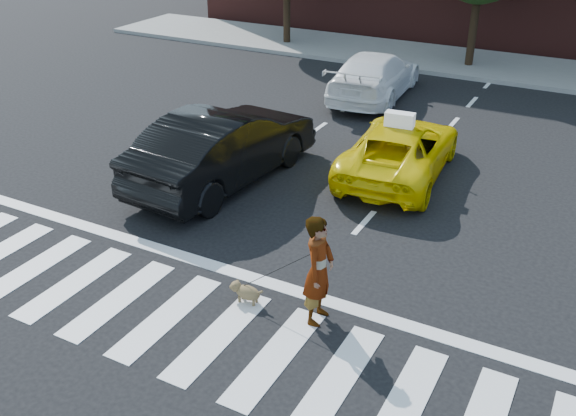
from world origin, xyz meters
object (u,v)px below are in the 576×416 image
(taxi, at_px, (400,149))
(woman, at_px, (319,270))
(dog, at_px, (245,291))
(white_suv, at_px, (374,75))
(black_sedan, at_px, (224,146))

(taxi, relative_size, woman, 2.47)
(dog, bearing_deg, white_suv, 96.84)
(taxi, relative_size, black_sedan, 0.87)
(black_sedan, xyz_separation_m, dog, (2.90, -3.82, -0.65))
(taxi, relative_size, white_suv, 0.93)
(white_suv, relative_size, dog, 7.89)
(woman, distance_m, dog, 1.45)
(black_sedan, relative_size, woman, 2.82)
(white_suv, distance_m, woman, 11.64)
(taxi, xyz_separation_m, dog, (-0.49, -6.05, -0.42))
(taxi, height_order, woman, woman)
(black_sedan, height_order, dog, black_sedan)
(white_suv, relative_size, woman, 2.66)
(taxi, bearing_deg, white_suv, -67.47)
(black_sedan, bearing_deg, taxi, -142.48)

